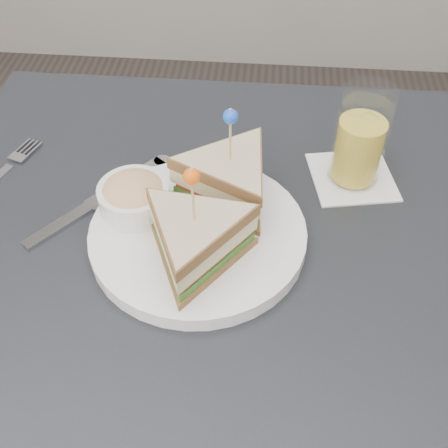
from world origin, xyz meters
The scene contains 5 objects.
table centered at (0.00, 0.00, 0.67)m, with size 0.80×0.80×0.75m.
plate_meal centered at (-0.02, 0.03, 0.79)m, with size 0.36×0.36×0.16m.
cutlery_fork centered at (-0.32, 0.13, 0.75)m, with size 0.08×0.17×0.01m.
cutlery_knife centered at (-0.17, 0.08, 0.75)m, with size 0.17×0.20×0.01m.
drink_set centered at (0.18, 0.16, 0.81)m, with size 0.13×0.13×0.14m.
Camera 1 is at (0.05, -0.45, 1.28)m, focal length 45.00 mm.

